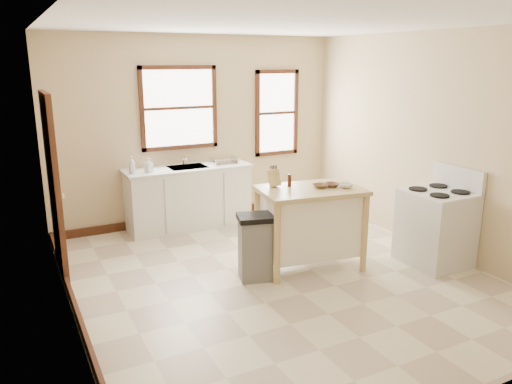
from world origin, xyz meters
TOP-DOWN VIEW (x-y plane):
  - floor at (0.00, 0.00)m, footprint 5.00×5.00m
  - ceiling at (0.00, 0.00)m, footprint 5.00×5.00m
  - wall_back at (0.00, 2.50)m, footprint 4.50×0.04m
  - wall_left at (-2.25, 0.00)m, footprint 0.04×5.00m
  - wall_right at (2.25, 0.00)m, footprint 0.04×5.00m
  - window_main at (-0.30, 2.48)m, footprint 1.17×0.06m
  - window_side at (1.35, 2.48)m, footprint 0.77×0.06m
  - door_left at (-2.21, 1.30)m, footprint 0.06×0.90m
  - baseboard_back at (0.00, 2.47)m, footprint 4.50×0.04m
  - baseboard_left at (-2.22, 0.00)m, footprint 0.04×5.00m
  - sink_counter at (-0.30, 2.20)m, footprint 1.86×0.62m
  - faucet at (-0.30, 2.38)m, footprint 0.03×0.03m
  - soap_bottle_a at (-1.13, 2.13)m, footprint 0.11×0.11m
  - soap_bottle_b at (-0.90, 2.10)m, footprint 0.12×0.12m
  - dish_rack at (0.25, 2.14)m, footprint 0.41×0.33m
  - kitchen_island at (0.48, 0.11)m, footprint 1.30×0.93m
  - knife_block at (0.13, 0.36)m, footprint 0.12×0.12m
  - pepper_grinder at (0.29, 0.29)m, footprint 0.05×0.05m
  - bowl_a at (0.59, 0.08)m, footprint 0.18×0.18m
  - bowl_b at (0.74, 0.06)m, footprint 0.20×0.20m
  - bowl_c at (0.86, -0.06)m, footprint 0.23×0.23m
  - trash_bin at (-0.26, 0.09)m, footprint 0.47×0.42m
  - gas_stove at (1.90, -0.50)m, footprint 0.74×0.74m

SIDE VIEW (x-z plane):
  - floor at x=0.00m, z-range 0.00..0.00m
  - baseboard_back at x=0.00m, z-range 0.00..0.12m
  - baseboard_left at x=-2.22m, z-range 0.00..0.12m
  - trash_bin at x=-0.26m, z-range 0.00..0.76m
  - sink_counter at x=-0.30m, z-range 0.00..0.92m
  - kitchen_island at x=0.48m, z-range 0.00..0.98m
  - gas_stove at x=1.90m, z-range 0.00..1.18m
  - dish_rack at x=0.25m, z-range 0.92..1.01m
  - bowl_b at x=0.74m, z-range 0.98..1.02m
  - bowl_a at x=0.59m, z-range 0.98..1.02m
  - bowl_c at x=0.86m, z-range 0.98..1.03m
  - soap_bottle_b at x=-0.90m, z-range 0.92..1.12m
  - faucet at x=-0.30m, z-range 0.92..1.14m
  - soap_bottle_a at x=-1.13m, z-range 0.92..1.16m
  - door_left at x=-2.21m, z-range 0.00..2.10m
  - pepper_grinder at x=0.29m, z-range 0.98..1.13m
  - knife_block at x=0.13m, z-range 0.98..1.18m
  - wall_back at x=0.00m, z-range 0.00..2.80m
  - wall_left at x=-2.25m, z-range 0.00..2.80m
  - wall_right at x=2.25m, z-range 0.00..2.80m
  - window_side at x=1.35m, z-range 0.92..2.29m
  - window_main at x=-0.30m, z-range 1.14..2.36m
  - ceiling at x=0.00m, z-range 2.80..2.80m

